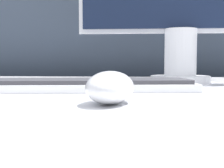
{
  "coord_description": "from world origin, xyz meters",
  "views": [
    {
      "loc": [
        0.05,
        -0.68,
        0.82
      ],
      "look_at": [
        0.01,
        -0.2,
        0.78
      ],
      "focal_mm": 50.0,
      "sensor_mm": 36.0,
      "label": 1
    }
  ],
  "objects": [
    {
      "name": "keyboard",
      "position": [
        -0.05,
        -0.03,
        0.76
      ],
      "size": [
        0.45,
        0.19,
        0.02
      ],
      "rotation": [
        0.0,
        0.0,
        0.13
      ],
      "color": "silver",
      "rests_on": "desk"
    },
    {
      "name": "partition_panel",
      "position": [
        0.0,
        0.67,
        0.75
      ],
      "size": [
        5.0,
        0.03,
        1.5
      ],
      "color": "#333D4C",
      "rests_on": "ground_plane"
    },
    {
      "name": "computer_mouse_near",
      "position": [
        0.01,
        -0.23,
        0.78
      ],
      "size": [
        0.08,
        0.12,
        0.05
      ],
      "rotation": [
        0.0,
        0.0,
        -0.15
      ],
      "color": "silver",
      "rests_on": "desk"
    }
  ]
}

